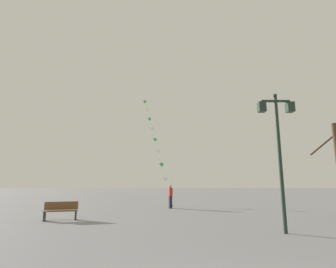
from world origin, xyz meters
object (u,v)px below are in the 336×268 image
object	(u,v)px
kite_train	(155,139)
park_bench	(61,211)
kite_flyer	(170,196)
twin_lantern_lamp_post	(278,134)

from	to	relation	value
kite_train	park_bench	world-z (taller)	kite_train
kite_train	kite_flyer	bearing A→B (deg)	-76.61
twin_lantern_lamp_post	kite_flyer	bearing A→B (deg)	111.97
kite_flyer	park_bench	size ratio (longest dim) A/B	1.03
twin_lantern_lamp_post	kite_train	size ratio (longest dim) A/B	0.47
kite_flyer	kite_train	bearing A→B (deg)	-0.83
kite_train	kite_flyer	distance (m)	7.87
kite_train	park_bench	size ratio (longest dim) A/B	6.91
kite_flyer	twin_lantern_lamp_post	bearing A→B (deg)	-172.24
twin_lantern_lamp_post	park_bench	xyz separation A→B (m)	(-9.60, 3.65, -3.23)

